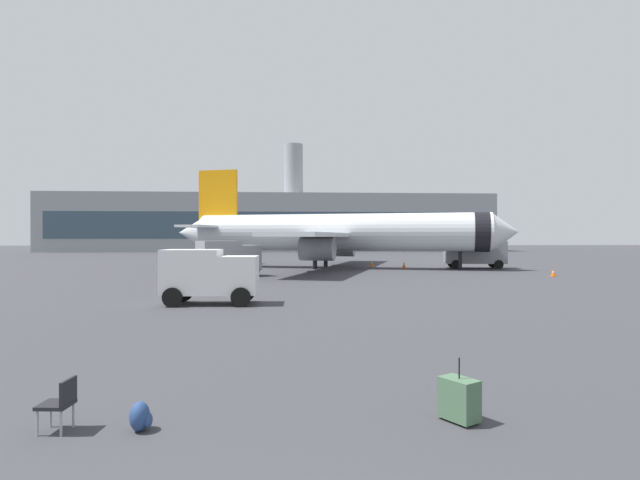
{
  "coord_description": "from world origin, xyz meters",
  "views": [
    {
      "loc": [
        0.02,
        -3.52,
        3.17
      ],
      "look_at": [
        2.21,
        29.33,
        3.0
      ],
      "focal_mm": 28.75,
      "sensor_mm": 36.0,
      "label": 1
    }
  ],
  "objects_px": {
    "gate_chair": "(60,401)",
    "safety_cone_near": "(165,280)",
    "fuel_truck": "(474,251)",
    "safety_cone_far": "(553,273)",
    "rolling_suitcase": "(459,399)",
    "airplane_at_gate": "(337,233)",
    "service_truck": "(228,257)",
    "safety_cone_mid": "(372,263)",
    "cargo_van": "(209,274)",
    "safety_cone_outer": "(404,265)",
    "traveller_backpack": "(141,417)"
  },
  "relations": [
    {
      "from": "rolling_suitcase",
      "to": "gate_chair",
      "type": "bearing_deg",
      "value": -179.86
    },
    {
      "from": "cargo_van",
      "to": "safety_cone_outer",
      "type": "relative_size",
      "value": 6.35
    },
    {
      "from": "safety_cone_mid",
      "to": "rolling_suitcase",
      "type": "xyz_separation_m",
      "value": [
        -6.41,
        -46.97,
        0.07
      ]
    },
    {
      "from": "airplane_at_gate",
      "to": "traveller_backpack",
      "type": "relative_size",
      "value": 73.0
    },
    {
      "from": "safety_cone_far",
      "to": "safety_cone_outer",
      "type": "height_order",
      "value": "safety_cone_outer"
    },
    {
      "from": "airplane_at_gate",
      "to": "safety_cone_near",
      "type": "distance_m",
      "value": 22.35
    },
    {
      "from": "cargo_van",
      "to": "fuel_truck",
      "type": "bearing_deg",
      "value": 49.58
    },
    {
      "from": "cargo_van",
      "to": "safety_cone_outer",
      "type": "bearing_deg",
      "value": 59.84
    },
    {
      "from": "fuel_truck",
      "to": "safety_cone_near",
      "type": "distance_m",
      "value": 32.0
    },
    {
      "from": "safety_cone_outer",
      "to": "traveller_backpack",
      "type": "relative_size",
      "value": 1.46
    },
    {
      "from": "rolling_suitcase",
      "to": "airplane_at_gate",
      "type": "bearing_deg",
      "value": 87.0
    },
    {
      "from": "safety_cone_mid",
      "to": "safety_cone_far",
      "type": "distance_m",
      "value": 19.71
    },
    {
      "from": "safety_cone_far",
      "to": "traveller_backpack",
      "type": "relative_size",
      "value": 1.27
    },
    {
      "from": "safety_cone_near",
      "to": "safety_cone_far",
      "type": "xyz_separation_m",
      "value": [
        29.77,
        5.32,
        0.0
      ]
    },
    {
      "from": "service_truck",
      "to": "cargo_van",
      "type": "bearing_deg",
      "value": -86.53
    },
    {
      "from": "service_truck",
      "to": "traveller_backpack",
      "type": "distance_m",
      "value": 33.11
    },
    {
      "from": "airplane_at_gate",
      "to": "traveller_backpack",
      "type": "xyz_separation_m",
      "value": [
        -7.65,
        -43.93,
        -3.42
      ]
    },
    {
      "from": "airplane_at_gate",
      "to": "service_truck",
      "type": "xyz_separation_m",
      "value": [
        -9.93,
        -10.93,
        -2.05
      ]
    },
    {
      "from": "safety_cone_mid",
      "to": "traveller_backpack",
      "type": "xyz_separation_m",
      "value": [
        -11.75,
        -47.04,
        -0.09
      ]
    },
    {
      "from": "safety_cone_outer",
      "to": "cargo_van",
      "type": "bearing_deg",
      "value": -120.16
    },
    {
      "from": "airplane_at_gate",
      "to": "cargo_van",
      "type": "distance_m",
      "value": 29.44
    },
    {
      "from": "airplane_at_gate",
      "to": "safety_cone_near",
      "type": "height_order",
      "value": "airplane_at_gate"
    },
    {
      "from": "airplane_at_gate",
      "to": "safety_cone_near",
      "type": "xyz_separation_m",
      "value": [
        -13.35,
        -17.6,
        -3.36
      ]
    },
    {
      "from": "safety_cone_outer",
      "to": "airplane_at_gate",
      "type": "bearing_deg",
      "value": 170.71
    },
    {
      "from": "airplane_at_gate",
      "to": "rolling_suitcase",
      "type": "xyz_separation_m",
      "value": [
        -2.3,
        -43.86,
        -3.27
      ]
    },
    {
      "from": "gate_chair",
      "to": "safety_cone_mid",
      "type": "bearing_deg",
      "value": 74.47
    },
    {
      "from": "fuel_truck",
      "to": "safety_cone_near",
      "type": "xyz_separation_m",
      "value": [
        -27.37,
        -16.53,
        -1.47
      ]
    },
    {
      "from": "safety_cone_near",
      "to": "rolling_suitcase",
      "type": "xyz_separation_m",
      "value": [
        11.05,
        -26.26,
        0.09
      ]
    },
    {
      "from": "fuel_truck",
      "to": "safety_cone_far",
      "type": "height_order",
      "value": "fuel_truck"
    },
    {
      "from": "safety_cone_near",
      "to": "fuel_truck",
      "type": "bearing_deg",
      "value": 31.13
    },
    {
      "from": "cargo_van",
      "to": "safety_cone_near",
      "type": "height_order",
      "value": "cargo_van"
    },
    {
      "from": "service_truck",
      "to": "fuel_truck",
      "type": "height_order",
      "value": "fuel_truck"
    },
    {
      "from": "fuel_truck",
      "to": "safety_cone_mid",
      "type": "bearing_deg",
      "value": 157.12
    },
    {
      "from": "airplane_at_gate",
      "to": "service_truck",
      "type": "height_order",
      "value": "airplane_at_gate"
    },
    {
      "from": "traveller_backpack",
      "to": "gate_chair",
      "type": "height_order",
      "value": "gate_chair"
    },
    {
      "from": "safety_cone_far",
      "to": "safety_cone_mid",
      "type": "bearing_deg",
      "value": 128.65
    },
    {
      "from": "service_truck",
      "to": "safety_cone_outer",
      "type": "relative_size",
      "value": 7.5
    },
    {
      "from": "safety_cone_near",
      "to": "safety_cone_mid",
      "type": "relative_size",
      "value": 0.93
    },
    {
      "from": "cargo_van",
      "to": "safety_cone_far",
      "type": "distance_m",
      "value": 29.8
    },
    {
      "from": "traveller_backpack",
      "to": "fuel_truck",
      "type": "bearing_deg",
      "value": 63.19
    },
    {
      "from": "service_truck",
      "to": "safety_cone_mid",
      "type": "distance_m",
      "value": 19.9
    },
    {
      "from": "safety_cone_outer",
      "to": "gate_chair",
      "type": "height_order",
      "value": "gate_chair"
    },
    {
      "from": "gate_chair",
      "to": "safety_cone_near",
      "type": "bearing_deg",
      "value": 99.52
    },
    {
      "from": "fuel_truck",
      "to": "rolling_suitcase",
      "type": "xyz_separation_m",
      "value": [
        -16.31,
        -42.79,
        -1.38
      ]
    },
    {
      "from": "safety_cone_mid",
      "to": "traveller_backpack",
      "type": "relative_size",
      "value": 1.37
    },
    {
      "from": "cargo_van",
      "to": "rolling_suitcase",
      "type": "relative_size",
      "value": 4.06
    },
    {
      "from": "traveller_backpack",
      "to": "service_truck",
      "type": "bearing_deg",
      "value": 93.96
    },
    {
      "from": "service_truck",
      "to": "fuel_truck",
      "type": "xyz_separation_m",
      "value": [
        23.95,
        9.86,
        0.16
      ]
    },
    {
      "from": "service_truck",
      "to": "safety_cone_mid",
      "type": "height_order",
      "value": "service_truck"
    },
    {
      "from": "service_truck",
      "to": "safety_cone_near",
      "type": "distance_m",
      "value": 7.61
    }
  ]
}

